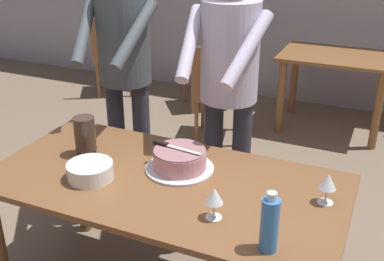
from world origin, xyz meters
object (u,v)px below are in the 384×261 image
at_px(cake_on_platter, 180,160).
at_px(background_chair_2, 212,62).
at_px(water_bottle, 270,224).
at_px(person_standing_beside, 124,63).
at_px(plate_stack, 90,171).
at_px(background_chair_3, 219,89).
at_px(hurricane_lamp, 85,136).
at_px(cake_knife, 167,145).
at_px(wine_glass_far, 328,182).
at_px(background_table, 335,72).
at_px(person_cutting_cake, 229,78).
at_px(main_dining_table, 165,199).
at_px(background_chair_1, 113,53).
at_px(wine_glass_near, 214,197).

distance_m(cake_on_platter, background_chair_2, 2.82).
xyz_separation_m(water_bottle, person_standing_beside, (-1.19, 0.97, 0.21)).
relative_size(plate_stack, background_chair_3, 0.24).
bearing_deg(person_standing_beside, hurricane_lamp, -79.58).
bearing_deg(plate_stack, cake_knife, 42.44).
height_order(wine_glass_far, background_chair_2, background_chair_2).
height_order(cake_on_platter, background_table, cake_on_platter).
distance_m(person_cutting_cake, background_chair_3, 1.58).
bearing_deg(background_table, person_cutting_cake, -99.51).
bearing_deg(background_chair_3, background_chair_2, 115.29).
distance_m(wine_glass_far, background_chair_2, 3.13).
height_order(main_dining_table, plate_stack, plate_stack).
bearing_deg(background_chair_3, person_standing_beside, -95.61).
bearing_deg(hurricane_lamp, background_chair_3, 89.40).
bearing_deg(background_chair_2, wine_glass_far, -59.41).
bearing_deg(background_chair_2, person_standing_beside, -83.43).
distance_m(background_table, background_chair_3, 1.12).
height_order(cake_on_platter, background_chair_1, background_chair_1).
relative_size(cake_knife, person_standing_beside, 0.16).
bearing_deg(hurricane_lamp, cake_on_platter, 5.32).
bearing_deg(cake_knife, cake_on_platter, -6.95).
xyz_separation_m(cake_knife, background_chair_2, (-0.80, 2.65, -0.37)).
bearing_deg(background_chair_1, wine_glass_near, -50.85).
relative_size(main_dining_table, cake_on_platter, 5.02).
distance_m(wine_glass_near, background_chair_2, 3.22).
height_order(water_bottle, background_table, water_bottle).
xyz_separation_m(hurricane_lamp, background_chair_1, (-1.51, 2.59, -0.37)).
height_order(wine_glass_near, hurricane_lamp, hurricane_lamp).
bearing_deg(plate_stack, main_dining_table, 21.79).
relative_size(cake_knife, background_chair_1, 0.30).
relative_size(background_table, background_chair_1, 1.11).
distance_m(plate_stack, background_chair_2, 2.97).
bearing_deg(wine_glass_far, cake_knife, 178.42).
distance_m(cake_knife, hurricane_lamp, 0.45).
xyz_separation_m(hurricane_lamp, person_cutting_cake, (0.58, 0.57, 0.22)).
bearing_deg(main_dining_table, background_chair_1, 126.89).
distance_m(cake_knife, plate_stack, 0.39).
bearing_deg(hurricane_lamp, person_standing_beside, 100.42).
xyz_separation_m(background_chair_1, background_chair_2, (1.15, 0.11, 0.00)).
height_order(main_dining_table, wine_glass_near, wine_glass_near).
xyz_separation_m(person_cutting_cake, person_standing_beside, (-0.69, 0.03, 0.00)).
bearing_deg(person_standing_beside, cake_knife, -44.09).
height_order(cake_on_platter, background_chair_2, background_chair_2).
distance_m(cake_knife, wine_glass_near, 0.50).
bearing_deg(main_dining_table, person_cutting_cake, 82.34).
relative_size(person_standing_beside, background_chair_2, 1.91).
relative_size(water_bottle, background_chair_3, 0.28).
distance_m(main_dining_table, water_bottle, 0.70).
relative_size(wine_glass_near, person_cutting_cake, 0.08).
distance_m(cake_on_platter, person_standing_beside, 0.88).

